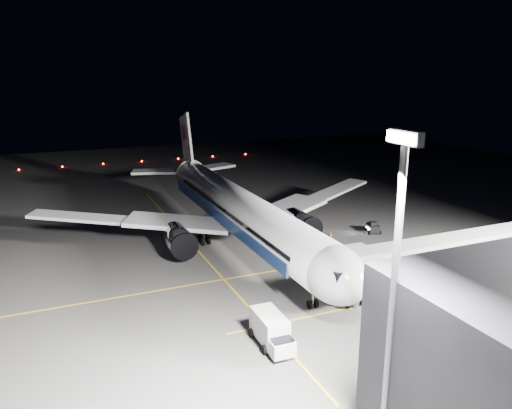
{
  "coord_description": "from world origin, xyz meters",
  "views": [
    {
      "loc": [
        61.41,
        -23.95,
        23.79
      ],
      "look_at": [
        0.78,
        2.09,
        6.0
      ],
      "focal_mm": 35.0,
      "sensor_mm": 36.0,
      "label": 1
    }
  ],
  "objects_px": {
    "jet_bridge": "(461,247)",
    "safety_cone_b": "(285,254)",
    "service_truck": "(272,330)",
    "safety_cone_c": "(281,251)",
    "safety_cone_a": "(331,234)",
    "baggage_tug": "(373,228)",
    "floodlight_mast_south": "(395,275)",
    "airliner": "(237,209)"
  },
  "relations": [
    {
      "from": "jet_bridge",
      "to": "safety_cone_a",
      "type": "xyz_separation_m",
      "value": [
        -20.82,
        -4.06,
        -4.24
      ]
    },
    {
      "from": "airliner",
      "to": "safety_cone_a",
      "type": "distance_m",
      "value": 14.98
    },
    {
      "from": "jet_bridge",
      "to": "safety_cone_b",
      "type": "bearing_deg",
      "value": -138.83
    },
    {
      "from": "jet_bridge",
      "to": "service_truck",
      "type": "relative_size",
      "value": 6.03
    },
    {
      "from": "floodlight_mast_south",
      "to": "safety_cone_a",
      "type": "relative_size",
      "value": 30.08
    },
    {
      "from": "jet_bridge",
      "to": "safety_cone_b",
      "type": "xyz_separation_m",
      "value": [
        -16.07,
        -14.06,
        -4.31
      ]
    },
    {
      "from": "safety_cone_a",
      "to": "safety_cone_c",
      "type": "distance_m",
      "value": 10.66
    },
    {
      "from": "jet_bridge",
      "to": "safety_cone_c",
      "type": "distance_m",
      "value": 22.57
    },
    {
      "from": "safety_cone_b",
      "to": "jet_bridge",
      "type": "bearing_deg",
      "value": 41.17
    },
    {
      "from": "baggage_tug",
      "to": "safety_cone_b",
      "type": "distance_m",
      "value": 17.06
    },
    {
      "from": "baggage_tug",
      "to": "floodlight_mast_south",
      "type": "bearing_deg",
      "value": -16.28
    },
    {
      "from": "safety_cone_a",
      "to": "safety_cone_b",
      "type": "bearing_deg",
      "value": -64.59
    },
    {
      "from": "baggage_tug",
      "to": "jet_bridge",
      "type": "bearing_deg",
      "value": 11.46
    },
    {
      "from": "jet_bridge",
      "to": "safety_cone_a",
      "type": "distance_m",
      "value": 21.63
    },
    {
      "from": "airliner",
      "to": "safety_cone_a",
      "type": "height_order",
      "value": "airliner"
    },
    {
      "from": "airliner",
      "to": "safety_cone_c",
      "type": "bearing_deg",
      "value": 33.9
    },
    {
      "from": "floodlight_mast_south",
      "to": "safety_cone_c",
      "type": "xyz_separation_m",
      "value": [
        -35.12,
        10.01,
        -12.1
      ]
    },
    {
      "from": "jet_bridge",
      "to": "safety_cone_a",
      "type": "bearing_deg",
      "value": -168.98
    },
    {
      "from": "safety_cone_b",
      "to": "safety_cone_a",
      "type": "bearing_deg",
      "value": 115.41
    },
    {
      "from": "airliner",
      "to": "safety_cone_c",
      "type": "relative_size",
      "value": 114.16
    },
    {
      "from": "jet_bridge",
      "to": "baggage_tug",
      "type": "distance_m",
      "value": 20.15
    },
    {
      "from": "baggage_tug",
      "to": "safety_cone_c",
      "type": "xyz_separation_m",
      "value": [
        2.5,
        -16.68,
        -0.53
      ]
    },
    {
      "from": "safety_cone_c",
      "to": "floodlight_mast_south",
      "type": "bearing_deg",
      "value": -15.91
    },
    {
      "from": "service_truck",
      "to": "airliner",
      "type": "bearing_deg",
      "value": 166.55
    },
    {
      "from": "service_truck",
      "to": "safety_cone_c",
      "type": "height_order",
      "value": "service_truck"
    },
    {
      "from": "service_truck",
      "to": "safety_cone_a",
      "type": "distance_m",
      "value": 32.18
    },
    {
      "from": "jet_bridge",
      "to": "baggage_tug",
      "type": "xyz_separation_m",
      "value": [
        -19.62,
        2.62,
        -3.78
      ]
    },
    {
      "from": "service_truck",
      "to": "safety_cone_c",
      "type": "relative_size",
      "value": 10.59
    },
    {
      "from": "service_truck",
      "to": "safety_cone_b",
      "type": "height_order",
      "value": "service_truck"
    },
    {
      "from": "airliner",
      "to": "safety_cone_b",
      "type": "xyz_separation_m",
      "value": [
        7.0,
        4.0,
        -4.9
      ]
    },
    {
      "from": "safety_cone_a",
      "to": "safety_cone_b",
      "type": "distance_m",
      "value": 11.07
    },
    {
      "from": "airliner",
      "to": "safety_cone_c",
      "type": "distance_m",
      "value": 8.68
    },
    {
      "from": "safety_cone_a",
      "to": "floodlight_mast_south",
      "type": "bearing_deg",
      "value": -27.27
    },
    {
      "from": "safety_cone_b",
      "to": "safety_cone_c",
      "type": "relative_size",
      "value": 0.99
    },
    {
      "from": "airliner",
      "to": "safety_cone_c",
      "type": "height_order",
      "value": "airliner"
    },
    {
      "from": "service_truck",
      "to": "safety_cone_a",
      "type": "relative_size",
      "value": 8.29
    },
    {
      "from": "jet_bridge",
      "to": "service_truck",
      "type": "xyz_separation_m",
      "value": [
        3.52,
        -25.07,
        -3.04
      ]
    },
    {
      "from": "safety_cone_b",
      "to": "safety_cone_c",
      "type": "distance_m",
      "value": 1.05
    },
    {
      "from": "jet_bridge",
      "to": "floodlight_mast_south",
      "type": "height_order",
      "value": "floodlight_mast_south"
    },
    {
      "from": "floodlight_mast_south",
      "to": "safety_cone_c",
      "type": "relative_size",
      "value": 38.44
    },
    {
      "from": "safety_cone_b",
      "to": "baggage_tug",
      "type": "bearing_deg",
      "value": 102.0
    },
    {
      "from": "floodlight_mast_south",
      "to": "service_truck",
      "type": "xyz_separation_m",
      "value": [
        -14.48,
        -1.0,
        -10.83
      ]
    }
  ]
}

